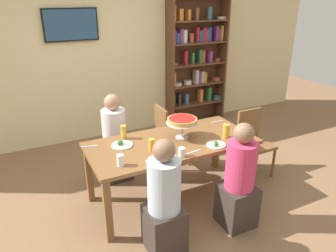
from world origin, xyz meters
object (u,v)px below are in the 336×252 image
Objects in this scene: diner_near_left at (164,205)px; television at (71,25)px; water_glass_clear_far at (182,152)px; bookshelf at (196,61)px; deep_dish_pizza_stand at (182,121)px; chair_head_east at (253,139)px; cutlery_fork_near at (217,121)px; cutlery_fork_far at (152,158)px; diner_near_right at (239,183)px; salad_plate_far_diner at (121,144)px; beer_glass_amber_short at (152,145)px; chair_far_right at (168,133)px; diner_far_left at (115,144)px; water_glass_clear_near at (120,160)px; beer_glass_amber_tall at (124,132)px; cutlery_knife_near at (89,146)px; cutlery_knife_far at (187,126)px; cutlery_spare_fork at (194,152)px; beer_glass_amber_spare at (226,131)px; salad_plate_near_diner at (216,145)px; dining_table at (172,148)px.

television is at bearing 2.97° from diner_near_left.
diner_near_left reaches higher than water_glass_clear_far.
bookshelf is 6.04× the size of deep_dish_pizza_stand.
cutlery_fork_near is at bearing -25.97° from chair_head_east.
bookshelf is 2.08m from chair_head_east.
cutlery_fork_far is at bearing 11.52° from chair_head_east.
diner_near_right is 4.97× the size of salad_plate_far_diner.
cutlery_fork_far is at bearing -111.04° from beer_glass_amber_short.
diner_far_left is at bearing -88.34° from chair_far_right.
chair_head_east reaches higher than water_glass_clear_near.
diner_near_right is 1.30m from salad_plate_far_diner.
diner_near_left is 1.05m from deep_dish_pizza_stand.
beer_glass_amber_short is 0.43m from water_glass_clear_near.
deep_dish_pizza_stand is 0.67m from beer_glass_amber_tall.
bookshelf is 1.92× the size of diner_near_left.
water_glass_clear_far reaches higher than salad_plate_far_diner.
diner_near_left is 1.07m from beer_glass_amber_tall.
cutlery_knife_near and cutlery_knife_far have the same top height.
salad_plate_far_diner reaches higher than cutlery_spare_fork.
salad_plate_far_diner is 1.29× the size of cutlery_fork_near.
deep_dish_pizza_stand is at bearing 19.91° from water_glass_clear_near.
cutlery_fork_far is at bearing 58.71° from diner_near_right.
diner_near_right is 12.14× the size of water_glass_clear_far.
diner_near_right is at bearing 157.06° from cutlery_knife_near.
beer_glass_amber_short is at bearing 174.84° from beer_glass_amber_spare.
bookshelf reaches higher than beer_glass_amber_tall.
chair_far_right is 4.83× the size of cutlery_fork_near.
beer_glass_amber_spare is at bearing 29.11° from salad_plate_near_diner.
cutlery_fork_near is 1.00× the size of cutlery_knife_far.
cutlery_fork_near is at bearing 44.41° from chair_far_right.
bookshelf reaches higher than diner_far_left.
beer_glass_amber_spare is at bearing 111.21° from cutlery_knife_far.
beer_glass_amber_short is (0.14, 0.60, 0.32)m from diner_near_left.
chair_head_east reaches higher than dining_table.
diner_near_left reaches higher than cutlery_fork_near.
television is 0.68× the size of diner_far_left.
television is at bearing 87.49° from water_glass_clear_near.
beer_glass_amber_tall is at bearing 119.69° from water_glass_clear_far.
salad_plate_far_diner is 1.29× the size of cutlery_fork_far.
diner_near_left is at bearing -83.12° from salad_plate_far_diner.
cutlery_knife_far is at bearing 115.62° from beer_glass_amber_spare.
diner_near_left is 1.00× the size of diner_near_right.
bookshelf is 2.54× the size of chair_head_east.
salad_plate_near_diner is 1.17× the size of cutlery_fork_far.
chair_far_right reaches higher than cutlery_knife_far.
dining_table is at bearing 78.59° from water_glass_clear_far.
cutlery_spare_fork is at bearing -54.52° from diner_near_left.
diner_far_left is at bearing 76.11° from water_glass_clear_near.
water_glass_clear_far is at bearing -60.31° from beer_glass_amber_tall.
chair_far_right is 1.03m from beer_glass_amber_spare.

